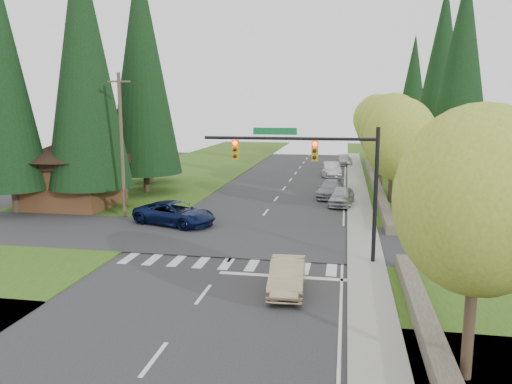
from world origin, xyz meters
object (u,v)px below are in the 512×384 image
(sedan_champagne, at_px, (287,276))
(parked_car_e, at_px, (345,160))
(parked_car_b, at_px, (331,189))
(suv_navy, at_px, (175,213))
(parked_car_a, at_px, (342,196))
(parked_car_c, at_px, (332,170))
(parked_car_d, at_px, (332,169))

(sedan_champagne, xyz_separation_m, parked_car_e, (2.19, 46.84, -0.05))
(parked_car_b, xyz_separation_m, parked_car_e, (1.06, 24.33, -0.11))
(suv_navy, distance_m, parked_car_e, 37.95)
(suv_navy, distance_m, parked_car_a, 13.77)
(parked_car_b, bearing_deg, parked_car_c, 97.03)
(parked_car_c, height_order, parked_car_e, parked_car_c)
(sedan_champagne, bearing_deg, parked_car_d, 85.39)
(parked_car_e, bearing_deg, suv_navy, -112.43)
(suv_navy, xyz_separation_m, parked_car_a, (10.77, 8.58, -0.05))
(parked_car_c, bearing_deg, suv_navy, -118.86)
(parked_car_c, bearing_deg, parked_car_a, -93.25)
(suv_navy, bearing_deg, parked_car_c, -2.08)
(parked_car_a, xyz_separation_m, parked_car_c, (-1.29, 16.10, 0.07))
(sedan_champagne, xyz_separation_m, parked_car_d, (0.79, 35.96, 0.12))
(parked_car_a, bearing_deg, suv_navy, -134.81)
(sedan_champagne, height_order, parked_car_e, sedan_champagne)
(sedan_champagne, bearing_deg, suv_navy, 126.28)
(suv_navy, xyz_separation_m, parked_car_c, (9.48, 24.68, 0.02))
(sedan_champagne, relative_size, suv_navy, 0.73)
(parked_car_b, height_order, parked_car_e, parked_car_b)
(parked_car_a, bearing_deg, parked_car_b, 112.16)
(parked_car_c, relative_size, parked_car_d, 1.04)
(sedan_champagne, xyz_separation_m, parked_car_a, (2.09, 19.06, 0.06))
(parked_car_a, height_order, parked_car_d, parked_car_d)
(parked_car_c, bearing_deg, parked_car_d, 82.16)
(parked_car_d, bearing_deg, sedan_champagne, -89.15)
(sedan_champagne, distance_m, parked_car_a, 19.18)
(suv_navy, relative_size, parked_car_d, 1.20)
(sedan_champagne, bearing_deg, parked_car_a, 80.41)
(parked_car_c, bearing_deg, sedan_champagne, -99.13)
(sedan_champagne, height_order, parked_car_c, parked_car_c)
(parked_car_c, bearing_deg, parked_car_e, 75.32)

